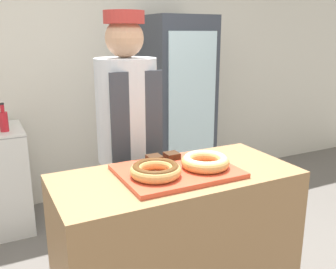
{
  "coord_description": "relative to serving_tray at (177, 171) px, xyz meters",
  "views": [
    {
      "loc": [
        -0.84,
        -1.57,
        1.66
      ],
      "look_at": [
        0.0,
        0.1,
        1.15
      ],
      "focal_mm": 40.0,
      "sensor_mm": 36.0,
      "label": 1
    }
  ],
  "objects": [
    {
      "name": "serving_tray",
      "position": [
        0.0,
        0.0,
        0.0
      ],
      "size": [
        0.58,
        0.44,
        0.02
      ],
      "color": "#D84C33",
      "rests_on": "display_counter"
    },
    {
      "name": "brownie_back_left",
      "position": [
        -0.05,
        0.16,
        0.03
      ],
      "size": [
        0.08,
        0.08,
        0.03
      ],
      "color": "#382111",
      "rests_on": "serving_tray"
    },
    {
      "name": "donut_chocolate_glaze",
      "position": [
        -0.14,
        -0.05,
        0.05
      ],
      "size": [
        0.25,
        0.25,
        0.06
      ],
      "color": "tan",
      "rests_on": "serving_tray"
    },
    {
      "name": "brownie_back_right",
      "position": [
        0.05,
        0.16,
        0.03
      ],
      "size": [
        0.08,
        0.08,
        0.03
      ],
      "color": "#382111",
      "rests_on": "serving_tray"
    },
    {
      "name": "baker_person",
      "position": [
        -0.03,
        0.61,
        -0.03
      ],
      "size": [
        0.38,
        0.38,
        1.79
      ],
      "color": "#4C4C51",
      "rests_on": "ground_plane"
    },
    {
      "name": "beverage_fridge",
      "position": [
        0.92,
        1.74,
        -0.07
      ],
      "size": [
        0.61,
        0.66,
        1.82
      ],
      "color": "#333842",
      "rests_on": "ground_plane"
    },
    {
      "name": "donut_light_glaze",
      "position": [
        0.14,
        -0.05,
        0.05
      ],
      "size": [
        0.25,
        0.25,
        0.06
      ],
      "color": "tan",
      "rests_on": "serving_tray"
    },
    {
      "name": "bottle_red",
      "position": [
        -0.7,
        1.63,
        -0.0
      ],
      "size": [
        0.07,
        0.07,
        0.23
      ],
      "color": "red",
      "rests_on": "chest_freezer"
    },
    {
      "name": "display_counter",
      "position": [
        0.0,
        0.0,
        -0.5
      ],
      "size": [
        1.24,
        0.58,
        0.97
      ],
      "color": "#997047",
      "rests_on": "ground_plane"
    },
    {
      "name": "wall_back",
      "position": [
        0.0,
        2.13,
        0.37
      ],
      "size": [
        8.0,
        0.06,
        2.7
      ],
      "color": "silver",
      "rests_on": "ground_plane"
    }
  ]
}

